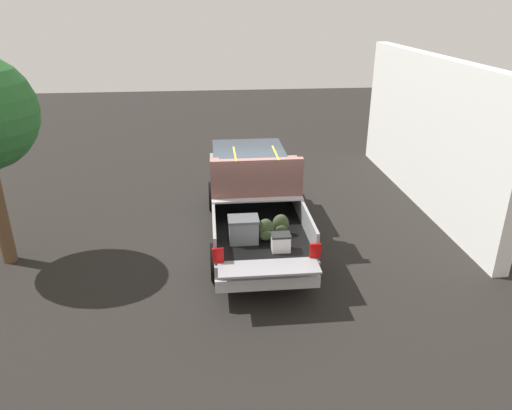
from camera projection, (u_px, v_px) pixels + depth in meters
The scene contains 3 objects.
ground_plane at pixel (254, 237), 11.43m from camera, with size 40.00×40.00×0.00m, color black.
pickup_truck at pixel (252, 196), 11.36m from camera, with size 6.05×2.06×2.23m.
building_facade at pixel (427, 132), 12.82m from camera, with size 8.34×0.36×3.92m, color white.
Camera 1 is at (-10.14, 0.95, 5.25)m, focal length 33.65 mm.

